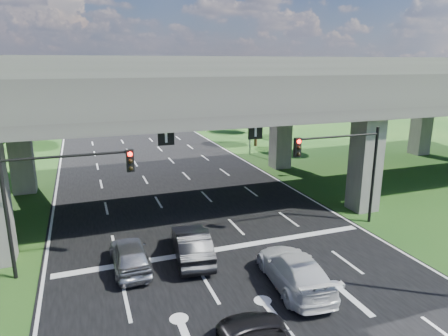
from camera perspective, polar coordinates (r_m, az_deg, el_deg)
ground at (r=18.96m, az=3.40°, el=-15.95°), size 160.00×160.00×0.00m
road at (r=27.52m, az=-4.85°, el=-5.81°), size 18.00×120.00×0.03m
overpass at (r=27.76m, az=-6.31°, el=11.09°), size 80.00×15.00×10.00m
signal_right at (r=24.34m, az=16.96°, el=1.11°), size 5.76×0.54×6.00m
signal_left at (r=19.69m, az=-22.78°, el=-2.60°), size 5.76×0.54×6.00m
streetlight_far at (r=42.50m, az=3.32°, el=9.63°), size 3.38×0.25×10.00m
streetlight_beyond at (r=57.51m, az=-3.06°, el=10.99°), size 3.38×0.25×10.00m
tree_left_far at (r=57.46m, az=-26.54°, el=8.76°), size 4.80×4.80×8.32m
tree_right_near at (r=47.46m, az=4.69°, el=8.51°), size 4.20×4.20×7.28m
tree_right_mid at (r=55.98m, az=4.09°, el=9.15°), size 3.91×3.90×6.76m
tree_right_far at (r=61.98m, az=-2.39°, el=10.32°), size 4.50×4.50×7.80m
car_silver at (r=20.10m, az=-13.29°, el=-12.01°), size 1.76×4.26×1.44m
car_dark at (r=20.56m, az=-4.63°, el=-10.82°), size 2.22×4.90×1.56m
car_white at (r=18.48m, az=10.05°, el=-14.20°), size 2.65×5.45×1.53m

